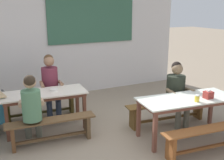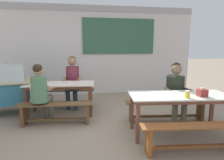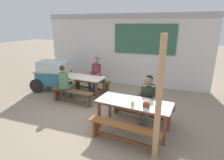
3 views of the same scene
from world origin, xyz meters
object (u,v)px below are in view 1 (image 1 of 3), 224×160
(bench_near_front, at_px, (209,137))
(person_right_near_table, at_px, (177,89))
(dining_table_far, at_px, (44,96))
(bench_far_back, at_px, (41,104))
(person_left_back_turned, at_px, (32,106))
(soup_bowl, at_px, (54,90))
(bench_far_front, at_px, (52,127))
(tissue_box, at_px, (208,95))
(dining_table_near, at_px, (187,102))
(person_center_facing, at_px, (50,83))
(bench_near_back, at_px, (167,110))
(condiment_jar, at_px, (197,98))

(bench_near_front, height_order, person_right_near_table, person_right_near_table)
(dining_table_far, bearing_deg, bench_far_back, 85.66)
(person_right_near_table, distance_m, person_left_back_turned, 2.72)
(dining_table_far, bearing_deg, person_right_near_table, -20.54)
(soup_bowl, bearing_deg, person_left_back_turned, -134.74)
(bench_far_back, distance_m, bench_far_front, 1.24)
(person_right_near_table, height_order, person_left_back_turned, person_right_near_table)
(person_left_back_turned, height_order, tissue_box, person_left_back_turned)
(dining_table_near, xyz_separation_m, bench_near_front, (-0.07, -0.61, -0.37))
(bench_far_back, height_order, person_left_back_turned, person_left_back_turned)
(person_center_facing, bearing_deg, bench_near_back, -34.68)
(bench_far_front, bearing_deg, dining_table_near, -20.37)
(bench_far_front, distance_m, person_left_back_turned, 0.50)
(bench_far_back, bearing_deg, tissue_box, -42.67)
(tissue_box, height_order, soup_bowl, tissue_box)
(dining_table_near, distance_m, bench_near_front, 0.72)
(person_left_back_turned, distance_m, tissue_box, 2.99)
(person_right_near_table, xyz_separation_m, condiment_jar, (-0.21, -0.76, 0.08))
(dining_table_far, distance_m, tissue_box, 2.93)
(dining_table_far, height_order, person_left_back_turned, person_left_back_turned)
(dining_table_far, height_order, person_right_near_table, person_right_near_table)
(bench_near_front, height_order, soup_bowl, soup_bowl)
(bench_near_back, relative_size, person_center_facing, 1.32)
(bench_near_front, xyz_separation_m, person_right_near_table, (0.29, 1.16, 0.43))
(bench_near_front, relative_size, condiment_jar, 13.98)
(dining_table_near, height_order, condiment_jar, condiment_jar)
(person_right_near_table, bearing_deg, dining_table_near, -112.02)
(bench_near_front, distance_m, person_right_near_table, 1.27)
(bench_far_front, bearing_deg, bench_far_back, 85.66)
(bench_far_back, bearing_deg, dining_table_far, -94.34)
(bench_near_back, distance_m, tissue_box, 0.96)
(bench_near_front, bearing_deg, dining_table_near, 83.72)
(bench_far_back, relative_size, tissue_box, 10.60)
(bench_far_back, height_order, bench_near_back, same)
(person_left_back_turned, height_order, person_center_facing, person_center_facing)
(dining_table_near, bearing_deg, dining_table_far, 146.32)
(bench_far_front, xyz_separation_m, condiment_jar, (2.21, -1.03, 0.49))
(dining_table_near, height_order, person_right_near_table, person_right_near_table)
(bench_far_back, distance_m, bench_near_back, 2.60)
(tissue_box, distance_m, soup_bowl, 2.77)
(dining_table_near, xyz_separation_m, tissue_box, (0.31, -0.17, 0.14))
(bench_far_front, relative_size, tissue_box, 10.32)
(dining_table_near, xyz_separation_m, bench_near_back, (0.07, 0.61, -0.37))
(dining_table_near, bearing_deg, condiment_jar, -86.86)
(dining_table_near, distance_m, person_right_near_table, 0.59)
(bench_far_back, height_order, condiment_jar, condiment_jar)
(bench_near_back, height_order, tissue_box, tissue_box)
(bench_near_back, xyz_separation_m, bench_near_front, (-0.14, -1.23, -0.00))
(dining_table_far, relative_size, bench_far_back, 1.02)
(bench_far_back, distance_m, person_left_back_turned, 1.27)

